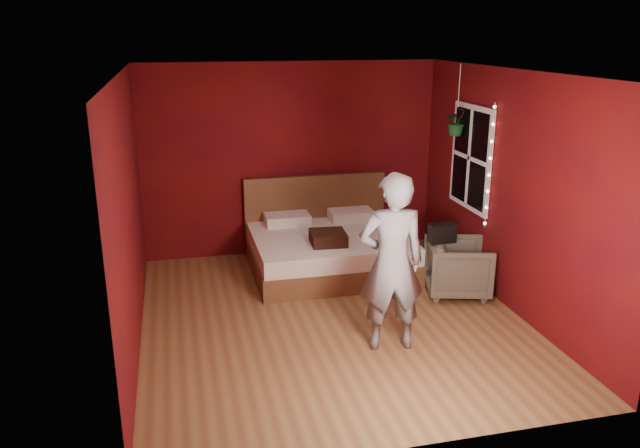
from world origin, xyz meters
The scene contains 10 objects.
floor centered at (0.00, 0.00, 0.00)m, with size 4.50×4.50×0.00m, color olive.
room_walls centered at (0.00, 0.00, 1.68)m, with size 4.04×4.54×2.62m.
window centered at (1.97, 0.90, 1.50)m, with size 0.05×0.97×1.27m.
fairy_lights centered at (1.94, 0.37, 1.50)m, with size 0.04×0.04×1.45m.
bed centered at (0.32, 1.45, 0.28)m, with size 1.97×1.68×1.08m.
person centered at (0.39, -0.73, 0.88)m, with size 0.64×0.42×1.76m, color slate.
armchair centered at (1.60, 0.30, 0.33)m, with size 0.70×0.72×0.65m, color #6A6453.
handbag centered at (1.38, 0.33, 0.76)m, with size 0.30×0.15×0.22m, color black.
throw_pillow centered at (0.21, 1.02, 0.57)m, with size 0.42×0.42×0.15m, color #331811.
hanging_plant centered at (1.88, 1.16, 1.91)m, with size 0.31×0.27×0.87m.
Camera 1 is at (-1.55, -5.94, 2.99)m, focal length 35.00 mm.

